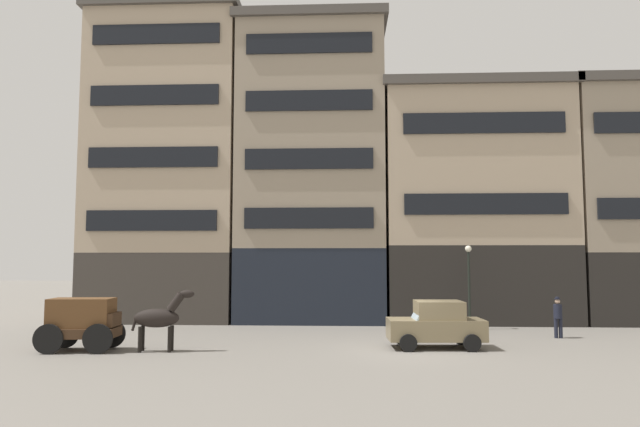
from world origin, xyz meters
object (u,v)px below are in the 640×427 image
cargo_wagon (83,320)px  sedan_dark (436,325)px  streetlamp_curbside (469,275)px  pedestrian_officer (558,315)px  draft_horse (159,317)px

cargo_wagon → sedan_dark: cargo_wagon is taller
cargo_wagon → streetlamp_curbside: 17.58m
sedan_dark → cargo_wagon: bearing=-174.7°
sedan_dark → pedestrian_officer: 6.50m
cargo_wagon → draft_horse: draft_horse is taller
draft_horse → sedan_dark: size_ratio=0.62×
draft_horse → streetlamp_curbside: size_ratio=0.57×
cargo_wagon → sedan_dark: size_ratio=0.80×
draft_horse → sedan_dark: (10.58, 1.26, -0.36)m
sedan_dark → pedestrian_officer: (5.80, 2.93, 0.07)m
cargo_wagon → pedestrian_officer: bearing=12.2°
sedan_dark → streetlamp_curbside: size_ratio=0.91×
draft_horse → pedestrian_officer: bearing=14.4°
cargo_wagon → sedan_dark: bearing=5.3°
cargo_wagon → pedestrian_officer: (19.34, 4.20, -0.17)m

